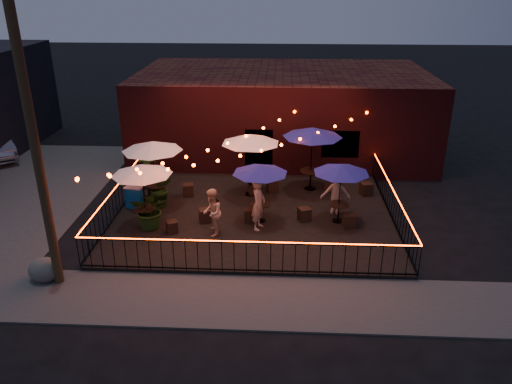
% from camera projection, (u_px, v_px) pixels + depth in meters
% --- Properties ---
extents(ground, '(110.00, 110.00, 0.00)m').
position_uv_depth(ground, '(250.00, 244.00, 16.64)').
color(ground, black).
rests_on(ground, ground).
extents(patio, '(10.00, 8.00, 0.15)m').
position_uv_depth(patio, '(254.00, 215.00, 18.44)').
color(patio, black).
rests_on(patio, ground).
extents(sidewalk, '(18.00, 2.50, 0.05)m').
position_uv_depth(sidewalk, '(243.00, 301.00, 13.65)').
color(sidewalk, '#43403D').
rests_on(sidewalk, ground).
extents(brick_building, '(14.00, 8.00, 4.00)m').
position_uv_depth(brick_building, '(282.00, 112.00, 24.97)').
color(brick_building, '#380F11').
rests_on(brick_building, ground).
extents(utility_pole, '(0.26, 0.26, 8.00)m').
position_uv_depth(utility_pole, '(36.00, 152.00, 12.93)').
color(utility_pole, '#362A16').
rests_on(utility_pole, ground).
extents(fence_front, '(10.00, 0.04, 1.04)m').
position_uv_depth(fence_front, '(246.00, 257.00, 14.54)').
color(fence_front, black).
rests_on(fence_front, patio).
extents(fence_left, '(0.04, 8.00, 1.04)m').
position_uv_depth(fence_left, '(119.00, 198.00, 18.45)').
color(fence_left, black).
rests_on(fence_left, patio).
extents(fence_right, '(0.04, 8.00, 1.04)m').
position_uv_depth(fence_right, '(392.00, 204.00, 17.98)').
color(fence_right, black).
rests_on(fence_right, patio).
extents(festoon_lights, '(10.02, 8.72, 1.32)m').
position_uv_depth(festoon_lights, '(224.00, 155.00, 17.25)').
color(festoon_lights, '#EE2F00').
rests_on(festoon_lights, ground).
extents(cafe_table_0, '(2.59, 2.59, 2.27)m').
position_uv_depth(cafe_table_0, '(142.00, 171.00, 16.66)').
color(cafe_table_0, black).
rests_on(cafe_table_0, patio).
extents(cafe_table_1, '(2.55, 2.55, 2.49)m').
position_uv_depth(cafe_table_1, '(152.00, 147.00, 18.39)').
color(cafe_table_1, black).
rests_on(cafe_table_1, patio).
extents(cafe_table_2, '(2.40, 2.40, 2.14)m').
position_uv_depth(cafe_table_2, '(260.00, 170.00, 17.09)').
color(cafe_table_2, black).
rests_on(cafe_table_2, patio).
extents(cafe_table_3, '(2.92, 2.92, 2.51)m').
position_uv_depth(cafe_table_3, '(250.00, 140.00, 19.13)').
color(cafe_table_3, black).
rests_on(cafe_table_3, patio).
extents(cafe_table_4, '(2.55, 2.55, 2.16)m').
position_uv_depth(cafe_table_4, '(341.00, 170.00, 17.06)').
color(cafe_table_4, black).
rests_on(cafe_table_4, patio).
extents(cafe_table_5, '(2.60, 2.60, 2.62)m').
position_uv_depth(cafe_table_5, '(312.00, 133.00, 19.62)').
color(cafe_table_5, black).
rests_on(cafe_table_5, patio).
extents(bistro_chair_0, '(0.41, 0.41, 0.46)m').
position_uv_depth(bistro_chair_0, '(152.00, 221.00, 17.34)').
color(bistro_chair_0, black).
rests_on(bistro_chair_0, patio).
extents(bistro_chair_1, '(0.46, 0.46, 0.42)m').
position_uv_depth(bistro_chair_1, '(172.00, 227.00, 16.98)').
color(bistro_chair_1, black).
rests_on(bistro_chair_1, patio).
extents(bistro_chair_2, '(0.37, 0.37, 0.42)m').
position_uv_depth(bistro_chair_2, '(153.00, 192.00, 19.78)').
color(bistro_chair_2, black).
rests_on(bistro_chair_2, patio).
extents(bistro_chair_3, '(0.48, 0.48, 0.49)m').
position_uv_depth(bistro_chair_3, '(188.00, 190.00, 19.84)').
color(bistro_chair_3, black).
rests_on(bistro_chair_3, patio).
extents(bistro_chair_4, '(0.50, 0.50, 0.48)m').
position_uv_depth(bistro_chair_4, '(205.00, 215.00, 17.72)').
color(bistro_chair_4, black).
rests_on(bistro_chair_4, patio).
extents(bistro_chair_5, '(0.41, 0.41, 0.46)m').
position_uv_depth(bistro_chair_5, '(250.00, 215.00, 17.77)').
color(bistro_chair_5, black).
rests_on(bistro_chair_5, patio).
extents(bistro_chair_6, '(0.48, 0.48, 0.46)m').
position_uv_depth(bistro_chair_6, '(254.00, 189.00, 19.99)').
color(bistro_chair_6, black).
rests_on(bistro_chair_6, patio).
extents(bistro_chair_7, '(0.53, 0.53, 0.51)m').
position_uv_depth(bistro_chair_7, '(273.00, 186.00, 20.23)').
color(bistro_chair_7, black).
rests_on(bistro_chair_7, patio).
extents(bistro_chair_8, '(0.52, 0.52, 0.47)m').
position_uv_depth(bistro_chair_8, '(304.00, 214.00, 17.81)').
color(bistro_chair_8, black).
rests_on(bistro_chair_8, patio).
extents(bistro_chair_9, '(0.47, 0.47, 0.48)m').
position_uv_depth(bistro_chair_9, '(349.00, 221.00, 17.34)').
color(bistro_chair_9, black).
rests_on(bistro_chair_9, patio).
extents(bistro_chair_10, '(0.45, 0.45, 0.42)m').
position_uv_depth(bistro_chair_10, '(330.00, 184.00, 20.51)').
color(bistro_chair_10, black).
rests_on(bistro_chair_10, patio).
extents(bistro_chair_11, '(0.52, 0.52, 0.50)m').
position_uv_depth(bistro_chair_11, '(366.00, 189.00, 19.92)').
color(bistro_chair_11, black).
rests_on(bistro_chair_11, patio).
extents(patron_a, '(0.61, 0.77, 1.83)m').
position_uv_depth(patron_a, '(258.00, 204.00, 16.98)').
color(patron_a, '#D2AD8F').
rests_on(patron_a, patio).
extents(patron_b, '(0.66, 0.83, 1.64)m').
position_uv_depth(patron_b, '(212.00, 212.00, 16.60)').
color(patron_b, tan).
rests_on(patron_b, patio).
extents(patron_c, '(1.11, 0.64, 1.71)m').
position_uv_depth(patron_c, '(336.00, 192.00, 18.11)').
color(patron_c, '#DFA38F').
rests_on(patron_c, patio).
extents(potted_shrub_a, '(1.30, 1.14, 1.41)m').
position_uv_depth(potted_shrub_a, '(151.00, 209.00, 17.09)').
color(potted_shrub_a, '#183D0B').
rests_on(potted_shrub_a, patio).
extents(potted_shrub_b, '(0.94, 0.82, 1.50)m').
position_uv_depth(potted_shrub_b, '(161.00, 188.00, 18.68)').
color(potted_shrub_b, '#1A3C13').
rests_on(potted_shrub_b, patio).
extents(potted_shrub_c, '(0.92, 0.92, 1.45)m').
position_uv_depth(potted_shrub_c, '(148.00, 170.00, 20.57)').
color(potted_shrub_c, '#143812').
rests_on(potted_shrub_c, patio).
extents(cooler, '(0.72, 0.58, 0.85)m').
position_uv_depth(cooler, '(135.00, 197.00, 18.78)').
color(cooler, '#0D539E').
rests_on(cooler, patio).
extents(boulder, '(0.93, 0.79, 0.72)m').
position_uv_depth(boulder, '(45.00, 270.00, 14.48)').
color(boulder, '#454641').
rests_on(boulder, ground).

